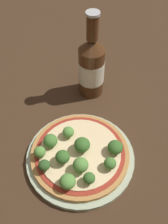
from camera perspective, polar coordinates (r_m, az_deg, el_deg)
The scene contains 15 objects.
ground_plane at distance 0.63m, azimuth -1.49°, elevation -8.33°, with size 3.00×3.00×0.00m, color #3D2819.
plate at distance 0.61m, azimuth -1.06°, elevation -9.85°, with size 0.25×0.25×0.01m.
pizza at distance 0.60m, azimuth -1.24°, elevation -9.09°, with size 0.22×0.22×0.01m.
broccoli_floret_0 at distance 0.58m, azimuth -0.42°, elevation -7.14°, with size 0.04×0.04×0.03m.
broccoli_floret_1 at distance 0.61m, azimuth -3.42°, elevation -4.36°, with size 0.03×0.03×0.03m.
broccoli_floret_2 at distance 0.57m, azimuth -8.65°, elevation -11.40°, with size 0.03×0.03×0.02m.
broccoli_floret_3 at distance 0.56m, azimuth 5.68°, elevation -11.08°, with size 0.03×0.03×0.03m.
broccoli_floret_4 at distance 0.58m, azimuth 6.83°, elevation -7.62°, with size 0.03×0.03×0.03m.
broccoli_floret_5 at distance 0.55m, azimuth -0.75°, elevation -11.46°, with size 0.03×0.03×0.03m.
broccoli_floret_6 at distance 0.57m, azimuth -4.68°, elevation -9.72°, with size 0.03×0.03×0.03m.
broccoli_floret_7 at distance 0.60m, azimuth -7.32°, elevation -6.22°, with size 0.03×0.03×0.03m.
broccoli_floret_8 at distance 0.58m, azimuth -9.52°, elevation -8.91°, with size 0.03×0.03×0.03m.
broccoli_floret_9 at distance 0.55m, azimuth 1.13°, elevation -14.20°, with size 0.02×0.02×0.03m.
broccoli_floret_10 at distance 0.54m, azimuth -3.59°, elevation -14.87°, with size 0.03×0.03×0.03m.
beer_bottle at distance 0.69m, azimuth 1.62°, elevation 9.91°, with size 0.07×0.07×0.24m.
Camera 1 is at (-0.10, -0.32, 0.53)m, focal length 42.00 mm.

